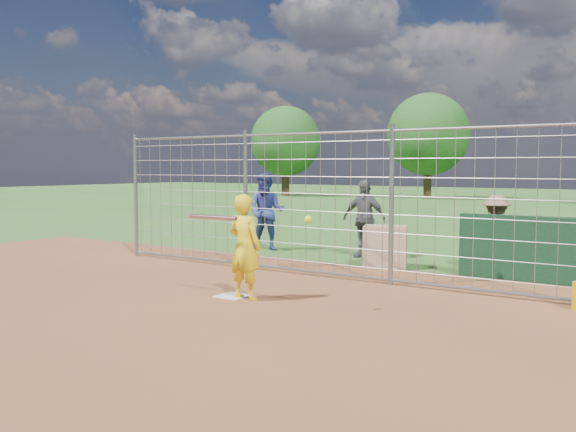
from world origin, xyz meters
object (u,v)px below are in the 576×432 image
Objects in this scene: bystander_b at (364,219)px; bystander_c at (496,233)px; bystander_a at (266,212)px; batter at (245,247)px; equipment_bin at (385,247)px.

bystander_b reaches higher than bystander_c.
bystander_c is at bearing -18.54° from bystander_a.
bystander_a is 1.09× the size of bystander_b.
batter reaches higher than bystander_c.
bystander_b is 2.85m from bystander_c.
bystander_b is at bearing -24.48° from bystander_c.
bystander_b is 1.17× the size of bystander_c.
bystander_b reaches higher than batter.
bystander_c is (5.23, 0.05, -0.19)m from bystander_a.
bystander_b is 1.47m from equipment_bin.
bystander_c is at bearing 1.85° from equipment_bin.
batter is at bearing -75.71° from bystander_a.
batter is 1.09× the size of bystander_c.
equipment_bin is (0.99, -1.00, -0.42)m from bystander_b.
bystander_b reaches higher than equipment_bin.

